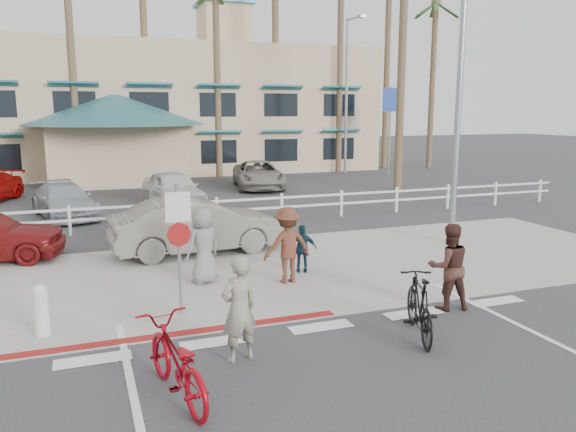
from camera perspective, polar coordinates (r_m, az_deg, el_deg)
name	(u,v)px	position (r m, az deg, el deg)	size (l,w,h in m)	color
ground	(335,340)	(10.10, 4.77, -12.41)	(140.00, 140.00, 0.00)	#333335
bike_path	(395,392)	(8.51, 10.77, -17.18)	(12.00, 16.00, 0.01)	#333335
sidewalk_plaza	(258,272)	(14.06, -3.09, -5.66)	(22.00, 7.00, 0.01)	gray
cross_street	(220,238)	(17.80, -6.96, -2.24)	(40.00, 5.00, 0.01)	#333335
parking_lot	(172,196)	(26.98, -11.72, 2.02)	(50.00, 16.00, 0.01)	#333335
curb_red	(152,337)	(10.42, -13.68, -11.90)	(7.00, 0.25, 0.02)	maroon
rail_fence	(220,211)	(19.72, -6.95, 0.50)	(29.40, 0.16, 1.00)	silver
building	(168,85)	(39.88, -12.11, 12.87)	(28.00, 16.00, 11.30)	#D0B48E
sign_post	(179,243)	(11.01, -11.03, -2.68)	(0.50, 0.10, 2.90)	gray
bollard_0	(41,310)	(10.98, -23.77, -8.74)	(0.26, 0.26, 0.95)	silver
streetlight_0	(459,91)	(17.42, 17.00, 12.01)	(0.60, 2.00, 9.00)	gray
streetlight_1	(346,98)	(36.14, 5.94, 11.87)	(0.60, 2.00, 9.50)	gray
info_sign	(390,130)	(35.34, 10.28, 8.62)	(1.20, 0.16, 5.60)	navy
palm_3	(71,53)	(33.53, -21.15, 15.18)	(4.00, 4.00, 14.00)	#24501E
palm_4	(145,48)	(34.80, -14.34, 16.19)	(4.00, 4.00, 15.00)	#24501E
palm_5	(217,67)	(34.43, -7.22, 14.82)	(4.00, 4.00, 13.00)	#24501E
palm_6	(275,36)	(36.71, -1.29, 17.77)	(4.00, 4.00, 17.00)	#24501E
palm_7	(340,62)	(37.15, 5.30, 15.32)	(4.00, 4.00, 14.00)	#24501E
palm_8	(387,57)	(39.94, 10.04, 15.60)	(4.00, 4.00, 15.00)	#24501E
palm_9	(433,73)	(40.63, 14.49, 13.92)	(4.00, 4.00, 13.00)	#24501E
palm_11	(402,46)	(28.80, 11.54, 16.53)	(4.00, 4.00, 14.00)	#24501E
bike_red	(176,362)	(8.12, -11.32, -14.29)	(0.74, 2.11, 1.11)	maroon
rider_red	(239,309)	(9.01, -5.00, -9.38)	(0.63, 0.42, 1.74)	gray
bike_black	(419,306)	(10.23, 13.21, -8.88)	(0.55, 1.93, 1.16)	black
rider_black	(449,267)	(11.71, 16.02, -4.97)	(0.86, 0.67, 1.76)	#43251F
pedestrian_a	(287,245)	(12.98, -0.07, -2.98)	(1.15, 0.66, 1.78)	brown
pedestrian_child	(303,249)	(13.83, 1.48, -3.36)	(0.71, 0.29, 1.21)	#112A3B
pedestrian_b	(203,245)	(13.09, -8.59, -2.97)	(0.88, 0.57, 1.79)	slate
car_white_sedan	(197,226)	(15.92, -9.20, -0.96)	(1.66, 4.77, 1.57)	slate
lot_car_1	(64,201)	(22.64, -21.77, 1.45)	(1.76, 4.33, 1.26)	#969EA6
lot_car_2	(173,189)	(23.62, -11.56, 2.66)	(1.78, 4.43, 1.51)	silver
lot_car_5	(258,175)	(29.03, -3.02, 4.21)	(2.32, 5.03, 1.40)	gray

